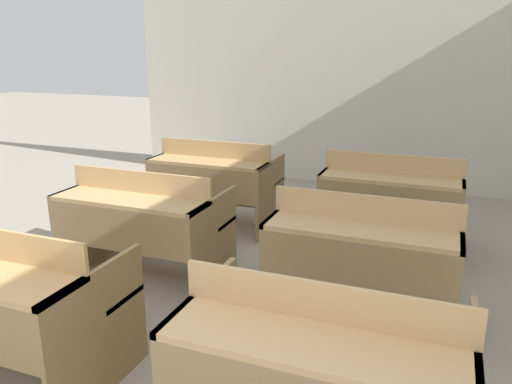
# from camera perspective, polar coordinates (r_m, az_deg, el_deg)

# --- Properties ---
(wall_back) EXTENTS (5.94, 0.06, 3.02)m
(wall_back) POSITION_cam_1_polar(r_m,az_deg,el_deg) (6.29, 11.86, 14.29)
(wall_back) COLOR beige
(wall_back) RESTS_ON ground_plane
(bench_front_left) EXTENTS (1.13, 0.73, 0.83)m
(bench_front_left) POSITION_cam_1_polar(r_m,az_deg,el_deg) (2.91, -26.85, -10.72)
(bench_front_left) COLOR olive
(bench_front_left) RESTS_ON ground_plane
(bench_front_right) EXTENTS (1.13, 0.73, 0.83)m
(bench_front_right) POSITION_cam_1_polar(r_m,az_deg,el_deg) (2.12, 7.34, -19.41)
(bench_front_right) COLOR #97794F
(bench_front_right) RESTS_ON ground_plane
(bench_second_left) EXTENTS (1.13, 0.73, 0.83)m
(bench_second_left) POSITION_cam_1_polar(r_m,az_deg,el_deg) (3.76, -12.72, -3.31)
(bench_second_left) COLOR #9A7B51
(bench_second_left) RESTS_ON ground_plane
(bench_second_right) EXTENTS (1.13, 0.73, 0.83)m
(bench_second_right) POSITION_cam_1_polar(r_m,az_deg,el_deg) (3.19, 12.11, -6.88)
(bench_second_right) COLOR #9A7B51
(bench_second_right) RESTS_ON ground_plane
(bench_third_left) EXTENTS (1.13, 0.73, 0.83)m
(bench_third_left) POSITION_cam_1_polar(r_m,az_deg,el_deg) (4.82, -4.65, 1.36)
(bench_third_left) COLOR #94754B
(bench_third_left) RESTS_ON ground_plane
(bench_third_right) EXTENTS (1.13, 0.73, 0.83)m
(bench_third_right) POSITION_cam_1_polar(r_m,az_deg,el_deg) (4.37, 15.13, -0.71)
(bench_third_right) COLOR #9A7C51
(bench_third_right) RESTS_ON ground_plane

